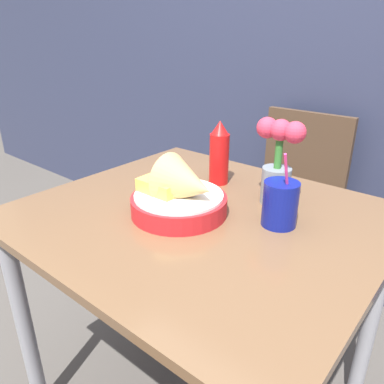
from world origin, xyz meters
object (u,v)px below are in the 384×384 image
Objects in this scene: food_basket at (181,195)px; drink_cup at (280,205)px; chair_far_window at (293,195)px; flower_vase at (278,161)px; ketchup_bottle at (219,154)px.

food_basket is 0.26m from drink_cup.
chair_far_window is 3.63× the size of flower_vase.
ketchup_bottle is 0.33m from drink_cup.
flower_vase is (0.22, -0.02, 0.03)m from ketchup_bottle.
flower_vase reaches higher than chair_far_window.
ketchup_bottle is at bearing -91.94° from chair_far_window.
food_basket is 1.07× the size of flower_vase.
chair_far_window is at bearing 108.47° from flower_vase.
chair_far_window is 0.66m from ketchup_bottle.
ketchup_bottle reaches higher than drink_cup.
chair_far_window is at bearing 111.04° from drink_cup.
food_basket is 1.27× the size of ketchup_bottle.
drink_cup is at bearing -68.96° from chair_far_window.
ketchup_bottle is (-0.02, -0.57, 0.34)m from chair_far_window.
chair_far_window is at bearing 92.89° from food_basket.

